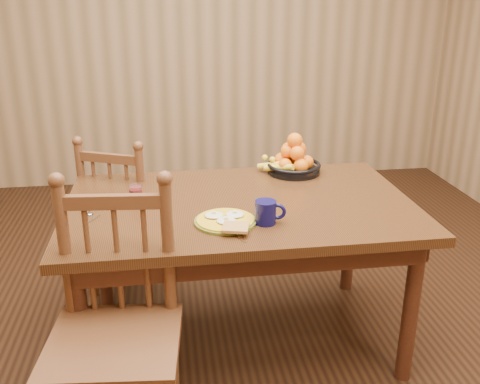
{
  "coord_description": "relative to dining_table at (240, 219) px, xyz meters",
  "views": [
    {
      "loc": [
        -0.33,
        -2.28,
        1.67
      ],
      "look_at": [
        0.0,
        0.0,
        0.8
      ],
      "focal_mm": 40.0,
      "sensor_mm": 36.0,
      "label": 1
    }
  ],
  "objects": [
    {
      "name": "room",
      "position": [
        0.0,
        0.0,
        0.68
      ],
      "size": [
        4.52,
        5.02,
        2.72
      ],
      "color": "black",
      "rests_on": "ground"
    },
    {
      "name": "dining_table",
      "position": [
        0.0,
        0.0,
        0.0
      ],
      "size": [
        1.6,
        1.0,
        0.75
      ],
      "color": "black",
      "rests_on": "ground"
    },
    {
      "name": "chair_far",
      "position": [
        -0.57,
        0.56,
        -0.21
      ],
      "size": [
        0.55,
        0.54,
        0.94
      ],
      "rotation": [
        0.0,
        0.0,
        2.72
      ],
      "color": "#472C15",
      "rests_on": "ground"
    },
    {
      "name": "chair_near",
      "position": [
        -0.55,
        -0.59,
        -0.16
      ],
      "size": [
        0.51,
        0.49,
        1.04
      ],
      "rotation": [
        0.0,
        0.0,
        -0.1
      ],
      "color": "#472C15",
      "rests_on": "ground"
    },
    {
      "name": "breakfast_plate",
      "position": [
        -0.09,
        -0.23,
        0.1
      ],
      "size": [
        0.26,
        0.3,
        0.04
      ],
      "color": "#59601E",
      "rests_on": "dining_table"
    },
    {
      "name": "fork",
      "position": [
        -0.06,
        -0.33,
        0.09
      ],
      "size": [
        0.06,
        0.18,
        0.0
      ],
      "rotation": [
        0.0,
        0.0,
        0.34
      ],
      "color": "silver",
      "rests_on": "dining_table"
    },
    {
      "name": "spoon",
      "position": [
        -0.67,
        -0.07,
        0.09
      ],
      "size": [
        0.07,
        0.15,
        0.01
      ],
      "rotation": [
        0.0,
        0.0,
        -0.49
      ],
      "color": "silver",
      "rests_on": "dining_table"
    },
    {
      "name": "coffee_mug",
      "position": [
        0.08,
        -0.25,
        0.14
      ],
      "size": [
        0.13,
        0.09,
        0.1
      ],
      "color": "#0A0936",
      "rests_on": "dining_table"
    },
    {
      "name": "juice_glass",
      "position": [
        -0.47,
        0.04,
        0.13
      ],
      "size": [
        0.06,
        0.06,
        0.09
      ],
      "color": "silver",
      "rests_on": "dining_table"
    },
    {
      "name": "fruit_bowl",
      "position": [
        0.34,
        0.38,
        0.15
      ],
      "size": [
        0.32,
        0.29,
        0.22
      ],
      "color": "black",
      "rests_on": "dining_table"
    }
  ]
}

